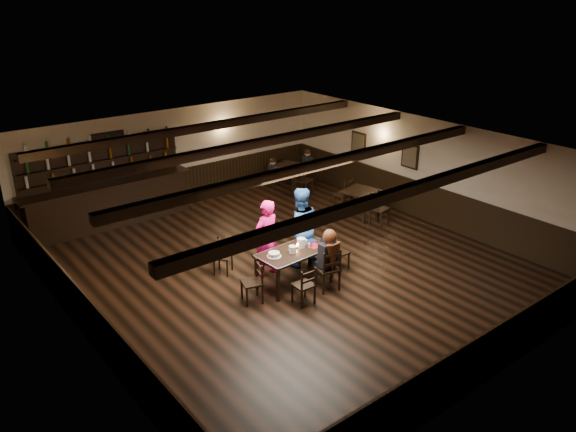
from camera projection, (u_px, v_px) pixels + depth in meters
ground at (288, 266)px, 12.42m from camera, size 10.00×10.00×0.00m
room_shell at (288, 192)px, 11.79m from camera, size 9.02×10.02×2.71m
dining_table at (295, 254)px, 11.48m from camera, size 1.64×0.88×0.75m
chair_near_left at (306, 283)px, 10.76m from camera, size 0.39×0.37×0.80m
chair_near_right at (330, 267)px, 11.24m from camera, size 0.51×0.50×0.92m
chair_end_left at (255, 279)px, 10.89m from camera, size 0.47×0.48×0.84m
chair_end_right at (337, 250)px, 12.12m from camera, size 0.36×0.38×0.78m
chair_far_pushed at (220, 253)px, 11.99m from camera, size 0.50×0.50×0.78m
woman_pink at (266, 238)px, 11.76m from camera, size 0.65×0.46×1.70m
man_blue at (299, 227)px, 12.14m from camera, size 1.07×0.96×1.81m
seated_person at (329, 251)px, 11.17m from camera, size 0.37×0.55×0.90m
cake at (274, 255)px, 11.17m from camera, size 0.29×0.29×0.09m
plate_stack_a at (293, 249)px, 11.33m from camera, size 0.15×0.15×0.14m
plate_stack_b at (301, 243)px, 11.56m from camera, size 0.17×0.17×0.20m
tea_light at (297, 247)px, 11.55m from camera, size 0.06×0.06×0.06m
salt_shaker at (309, 245)px, 11.56m from camera, size 0.04×0.04×0.09m
pepper_shaker at (311, 244)px, 11.61m from camera, size 0.04×0.04×0.10m
drink_glass at (306, 242)px, 11.69m from camera, size 0.07×0.07×0.11m
menu_red at (314, 246)px, 11.64m from camera, size 0.32×0.26×0.00m
menu_blue at (309, 241)px, 11.85m from camera, size 0.32×0.24×0.00m
bar_counter at (108, 198)px, 14.34m from camera, size 4.34×0.70×2.20m
back_table_a at (361, 194)px, 14.81m from camera, size 0.99×0.99×0.75m
back_table_b at (289, 168)px, 16.87m from camera, size 1.11×1.11×0.75m
bg_patron_left at (273, 169)px, 16.31m from camera, size 0.30×0.38×0.68m
bg_patron_right at (307, 160)px, 17.07m from camera, size 0.29×0.38×0.71m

